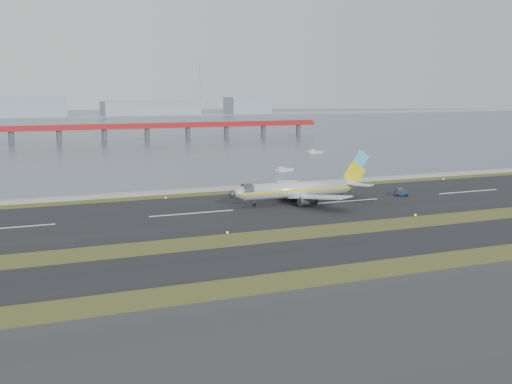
% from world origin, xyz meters
% --- Properties ---
extents(ground, '(1000.00, 1000.00, 0.00)m').
position_xyz_m(ground, '(0.00, 0.00, 0.00)').
color(ground, '#334719').
rests_on(ground, ground).
extents(apron_strip, '(1000.00, 50.00, 0.10)m').
position_xyz_m(apron_strip, '(0.00, -55.00, 0.05)').
color(apron_strip, '#2A2B2D').
rests_on(apron_strip, ground).
extents(taxiway_strip, '(1000.00, 18.00, 0.10)m').
position_xyz_m(taxiway_strip, '(0.00, -12.00, 0.05)').
color(taxiway_strip, black).
rests_on(taxiway_strip, ground).
extents(runway_strip, '(1000.00, 45.00, 0.10)m').
position_xyz_m(runway_strip, '(0.00, 30.00, 0.05)').
color(runway_strip, black).
rests_on(runway_strip, ground).
extents(seawall, '(1000.00, 2.50, 1.00)m').
position_xyz_m(seawall, '(0.00, 60.00, 0.50)').
color(seawall, '#989993').
rests_on(seawall, ground).
extents(bay_water, '(1400.00, 800.00, 1.30)m').
position_xyz_m(bay_water, '(0.00, 460.00, 0.00)').
color(bay_water, '#414D5D').
rests_on(bay_water, ground).
extents(red_pier, '(260.00, 5.00, 10.20)m').
position_xyz_m(red_pier, '(20.00, 250.00, 7.28)').
color(red_pier, maroon).
rests_on(red_pier, ground).
extents(far_shoreline, '(1400.00, 80.00, 60.50)m').
position_xyz_m(far_shoreline, '(13.62, 620.00, 6.07)').
color(far_shoreline, '#909EAA').
rests_on(far_shoreline, ground).
extents(airliner, '(38.52, 32.89, 12.80)m').
position_xyz_m(airliner, '(29.14, 32.69, 3.46)').
color(airliner, silver).
rests_on(airliner, ground).
extents(pushback_tug, '(3.83, 3.08, 2.15)m').
position_xyz_m(pushback_tug, '(58.63, 31.53, 1.04)').
color(pushback_tug, '#16263C').
rests_on(pushback_tug, ground).
extents(workboat_near, '(7.37, 4.11, 1.71)m').
position_xyz_m(workboat_near, '(53.17, 91.73, 0.54)').
color(workboat_near, silver).
rests_on(workboat_near, ground).
extents(workboat_far, '(7.82, 3.69, 1.83)m').
position_xyz_m(workboat_far, '(94.26, 145.08, 0.58)').
color(workboat_far, silver).
rests_on(workboat_far, ground).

